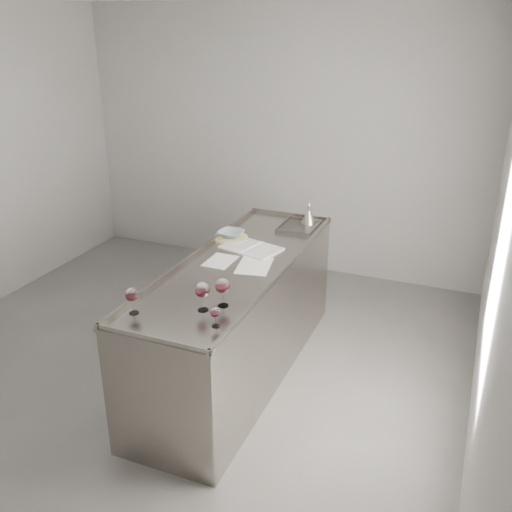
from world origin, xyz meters
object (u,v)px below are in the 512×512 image
at_px(counter, 238,319).
at_px(wine_glass_middle, 202,290).
at_px(wine_glass_right, 223,286).
at_px(wine_glass_small, 215,313).
at_px(wine_funnel, 309,217).
at_px(ceramic_bowl, 231,234).
at_px(notebook, 251,248).
at_px(wine_glass_left, 132,295).

distance_m(counter, wine_glass_middle, 0.97).
height_order(counter, wine_glass_right, wine_glass_right).
bearing_deg(wine_glass_right, wine_glass_small, -73.92).
distance_m(wine_glass_right, wine_funnel, 1.72).
height_order(counter, ceramic_bowl, ceramic_bowl).
xyz_separation_m(counter, wine_glass_right, (0.19, -0.65, 0.60)).
relative_size(counter, wine_glass_small, 19.10).
bearing_deg(notebook, ceramic_bowl, 165.47).
xyz_separation_m(wine_glass_middle, ceramic_bowl, (-0.36, 1.20, -0.09)).
xyz_separation_m(wine_glass_left, wine_glass_middle, (0.38, 0.20, 0.01)).
bearing_deg(ceramic_bowl, wine_funnel, 52.63).
xyz_separation_m(counter, wine_glass_middle, (0.10, -0.75, 0.60)).
relative_size(wine_glass_left, ceramic_bowl, 0.85).
bearing_deg(counter, notebook, 93.63).
relative_size(notebook, wine_funnel, 2.51).
bearing_deg(notebook, wine_glass_right, -62.11).
relative_size(wine_glass_middle, ceramic_bowl, 0.94).
height_order(ceramic_bowl, wine_funnel, wine_funnel).
relative_size(wine_glass_middle, notebook, 0.38).
height_order(counter, notebook, counter).
bearing_deg(wine_glass_left, notebook, 78.50).
bearing_deg(wine_glass_small, wine_glass_right, 106.08).
xyz_separation_m(wine_glass_middle, notebook, (-0.12, 1.06, -0.13)).
bearing_deg(ceramic_bowl, notebook, -29.96).
bearing_deg(ceramic_bowl, counter, -59.95).
xyz_separation_m(counter, wine_funnel, (0.22, 1.06, 0.53)).
distance_m(wine_glass_middle, wine_glass_small, 0.23).
xyz_separation_m(wine_glass_small, wine_funnel, (-0.05, 1.97, -0.03)).
distance_m(counter, notebook, 0.56).
relative_size(wine_glass_right, ceramic_bowl, 0.94).
bearing_deg(counter, wine_glass_left, -106.13).
height_order(wine_glass_right, wine_funnel, wine_funnel).
xyz_separation_m(wine_glass_left, ceramic_bowl, (0.02, 1.39, -0.08)).
relative_size(wine_glass_small, wine_funnel, 0.63).
bearing_deg(wine_glass_right, ceramic_bowl, 112.26).
xyz_separation_m(notebook, wine_funnel, (0.24, 0.75, 0.06)).
bearing_deg(wine_glass_middle, ceramic_bowl, 106.67).
height_order(wine_glass_right, ceramic_bowl, wine_glass_right).
height_order(wine_glass_small, notebook, wine_glass_small).
xyz_separation_m(counter, wine_glass_left, (-0.28, -0.95, 0.59)).
distance_m(wine_glass_middle, wine_funnel, 1.82).
height_order(wine_glass_middle, notebook, wine_glass_middle).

